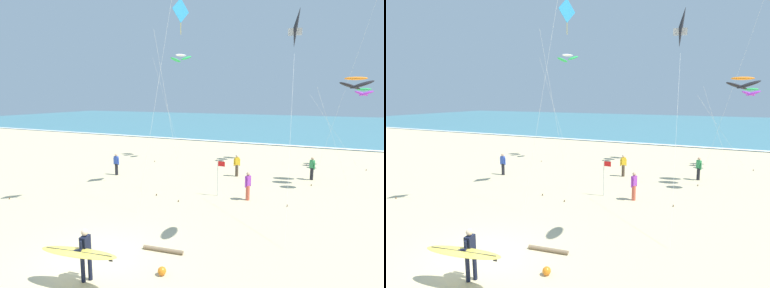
{
  "view_description": "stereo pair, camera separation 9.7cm",
  "coord_description": "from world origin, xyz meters",
  "views": [
    {
      "loc": [
        7.44,
        -8.1,
        5.71
      ],
      "look_at": [
        0.47,
        7.23,
        3.14
      ],
      "focal_mm": 29.44,
      "sensor_mm": 36.0,
      "label": 1
    },
    {
      "loc": [
        7.53,
        -8.06,
        5.71
      ],
      "look_at": [
        0.47,
        7.23,
        3.14
      ],
      "focal_mm": 29.44,
      "sensor_mm": 36.0,
      "label": 2
    }
  ],
  "objects": [
    {
      "name": "ground_plane",
      "position": [
        0.0,
        0.0,
        0.0
      ],
      "size": [
        160.0,
        160.0,
        0.0
      ],
      "primitive_type": "plane",
      "color": "beige"
    },
    {
      "name": "ocean_water",
      "position": [
        0.0,
        58.87,
        0.04
      ],
      "size": [
        160.0,
        60.0,
        0.08
      ],
      "primitive_type": "cube",
      "color": "teal",
      "rests_on": "ground"
    },
    {
      "name": "shoreline_foam",
      "position": [
        0.0,
        29.17,
        0.09
      ],
      "size": [
        160.0,
        0.84,
        0.01
      ],
      "primitive_type": "cube",
      "color": "white",
      "rests_on": "ocean_water"
    },
    {
      "name": "surfer_lead",
      "position": [
        0.74,
        -1.4,
        1.05
      ],
      "size": [
        2.55,
        1.13,
        1.71
      ],
      "color": "black",
      "rests_on": "ground"
    },
    {
      "name": "kite_arc_emerald_near",
      "position": [
        9.33,
        19.61,
        6.01
      ],
      "size": [
        4.51,
        2.33,
        6.33
      ],
      "color": "purple",
      "rests_on": "ground"
    },
    {
      "name": "kite_diamond_cobalt_high",
      "position": [
        -1.08,
        8.95,
        10.27
      ],
      "size": [
        0.91,
        2.65,
        11.28
      ],
      "color": "#2D99DB",
      "rests_on": "ground"
    },
    {
      "name": "kite_arc_amber_distant",
      "position": [
        8.45,
        13.46,
        6.48
      ],
      "size": [
        3.16,
        3.02,
        6.86
      ],
      "color": "black",
      "rests_on": "ground"
    },
    {
      "name": "kite_delta_charcoal_close",
      "position": [
        6.03,
        3.47,
        7.97
      ],
      "size": [
        0.83,
        5.5,
        8.65
      ],
      "color": "black",
      "rests_on": "ground"
    },
    {
      "name": "kite_arc_ivory_outer",
      "position": [
        -5.33,
        17.58,
        9.05
      ],
      "size": [
        2.69,
        3.49,
        9.39
      ],
      "color": "green",
      "rests_on": "ground"
    },
    {
      "name": "bystander_yellow_top",
      "position": [
        1.25,
        13.27,
        0.81
      ],
      "size": [
        0.4,
        0.35,
        1.59
      ],
      "color": "#4C3D2D",
      "rests_on": "ground"
    },
    {
      "name": "bystander_green_top",
      "position": [
        6.22,
        14.47,
        0.81
      ],
      "size": [
        0.38,
        0.37,
        1.59
      ],
      "color": "black",
      "rests_on": "ground"
    },
    {
      "name": "bystander_blue_top",
      "position": [
        -6.86,
        10.03,
        0.81
      ],
      "size": [
        0.5,
        0.22,
        1.59
      ],
      "color": "black",
      "rests_on": "ground"
    },
    {
      "name": "bystander_purple_top",
      "position": [
        3.3,
        8.45,
        0.81
      ],
      "size": [
        0.29,
        0.46,
        1.59
      ],
      "color": "#D8593F",
      "rests_on": "ground"
    },
    {
      "name": "lifeguard_flag",
      "position": [
        1.57,
        8.49,
        1.27
      ],
      "size": [
        0.44,
        0.05,
        2.1
      ],
      "color": "silver",
      "rests_on": "ground"
    },
    {
      "name": "beach_ball",
      "position": [
        2.68,
        0.03,
        0.14
      ],
      "size": [
        0.28,
        0.28,
        0.28
      ],
      "primitive_type": "sphere",
      "color": "orange",
      "rests_on": "ground"
    },
    {
      "name": "driftwood_log",
      "position": [
        1.94,
        1.39,
        0.08
      ],
      "size": [
        1.57,
        0.33,
        0.15
      ],
      "primitive_type": "cylinder",
      "rotation": [
        0.0,
        1.57,
        0.12
      ],
      "color": "#846B4C",
      "rests_on": "ground"
    }
  ]
}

